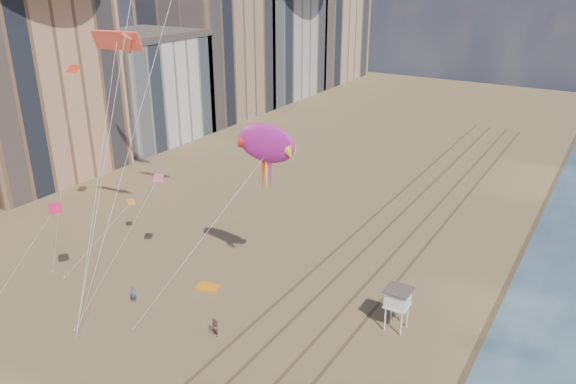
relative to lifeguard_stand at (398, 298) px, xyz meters
The scene contains 9 objects.
wet_sand 17.54m from the lifeguard_stand, 53.25° to the left, with size 260.00×260.00×0.00m, color #42301E.
tracks 7.71m from the lifeguard_stand, 147.46° to the left, with size 7.68×120.00×0.01m.
buildings 68.05m from the lifeguard_stand, 144.02° to the left, with size 34.72×131.35×29.00m.
lifeguard_stand is the anchor object (origin of this frame).
grounded_kite 16.74m from the lifeguard_stand, 169.39° to the right, with size 1.98×1.26×0.23m, color orange.
show_kite 15.63m from the lifeguard_stand, behind, with size 5.53×5.51×17.32m.
kite_flyer_a 21.77m from the lifeguard_stand, 158.33° to the right, with size 0.56×0.37×1.53m, color #4F5166.
kite_flyer_b 14.15m from the lifeguard_stand, 144.55° to the right, with size 0.75×0.59×1.55m, color brown.
small_kites 28.75m from the lifeguard_stand, behind, with size 12.40×12.47×14.02m.
Camera 1 is at (20.54, -9.56, 26.39)m, focal length 35.00 mm.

